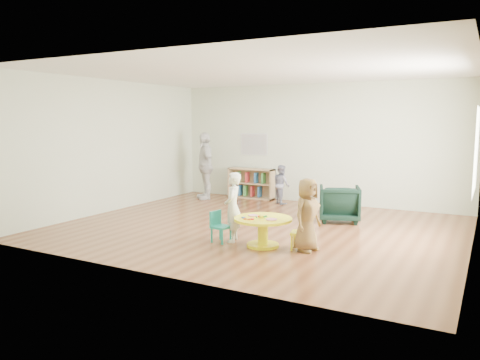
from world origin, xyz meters
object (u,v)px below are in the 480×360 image
at_px(armchair, 339,203).
at_px(child_right, 307,215).
at_px(child_left, 233,207).
at_px(activity_table, 263,227).
at_px(kid_chair_right, 303,232).
at_px(toddler, 281,184).
at_px(adult_caretaker, 205,166).
at_px(kid_chair_left, 219,225).
at_px(bookshelf, 251,183).

xyz_separation_m(armchair, child_right, (0.17, -2.26, 0.20)).
bearing_deg(child_left, activity_table, 64.61).
distance_m(kid_chair_right, toddler, 3.93).
distance_m(activity_table, adult_caretaker, 4.63).
height_order(kid_chair_left, bookshelf, bookshelf).
distance_m(armchair, toddler, 2.16).
xyz_separation_m(activity_table, child_left, (-0.56, 0.04, 0.25)).
bearing_deg(toddler, kid_chair_left, 138.39).
height_order(child_right, toddler, child_right).
height_order(armchair, adult_caretaker, adult_caretaker).
relative_size(bookshelf, child_left, 1.07).
bearing_deg(armchair, adult_caretaker, -34.17).
distance_m(kid_chair_right, armchair, 2.22).
bearing_deg(armchair, child_right, 74.95).
bearing_deg(activity_table, kid_chair_right, 11.47).
bearing_deg(activity_table, toddler, 109.11).
bearing_deg(activity_table, adult_caretaker, 133.87).
xyz_separation_m(bookshelf, toddler, (1.00, -0.40, 0.09)).
bearing_deg(kid_chair_right, child_left, 82.65).
height_order(armchair, child_right, child_right).
height_order(bookshelf, child_right, child_right).
xyz_separation_m(activity_table, kid_chair_left, (-0.73, -0.09, -0.04)).
distance_m(toddler, adult_caretaker, 2.00).
distance_m(kid_chair_right, child_right, 0.29).
xyz_separation_m(kid_chair_right, armchair, (-0.09, 2.22, 0.08)).
bearing_deg(adult_caretaker, bookshelf, 79.44).
bearing_deg(bookshelf, kid_chair_left, -69.69).
distance_m(bookshelf, child_right, 4.88).
xyz_separation_m(armchair, toddler, (-1.76, 1.24, 0.11)).
bearing_deg(kid_chair_left, armchair, 161.30).
bearing_deg(child_left, child_right, 70.98).
height_order(bookshelf, armchair, bookshelf).
bearing_deg(activity_table, child_left, 175.66).
height_order(kid_chair_right, adult_caretaker, adult_caretaker).
xyz_separation_m(kid_chair_left, kid_chair_right, (1.34, 0.22, 0.00)).
height_order(activity_table, child_left, child_left).
xyz_separation_m(activity_table, bookshelf, (-2.24, 3.98, 0.05)).
relative_size(kid_chair_right, child_right, 0.46).
distance_m(kid_chair_right, child_left, 1.21).
bearing_deg(kid_chair_left, kid_chair_right, 107.58).
bearing_deg(armchair, child_left, 45.56).
relative_size(bookshelf, toddler, 1.31).
distance_m(kid_chair_left, child_right, 1.46).
bearing_deg(bookshelf, armchair, -30.76).
bearing_deg(activity_table, armchair, 77.58).
xyz_separation_m(child_left, child_right, (1.25, 0.04, -0.01)).
distance_m(kid_chair_left, child_left, 0.37).
bearing_deg(child_left, kid_chair_right, 72.94).
relative_size(activity_table, child_right, 0.82).
height_order(kid_chair_left, toddler, toddler).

